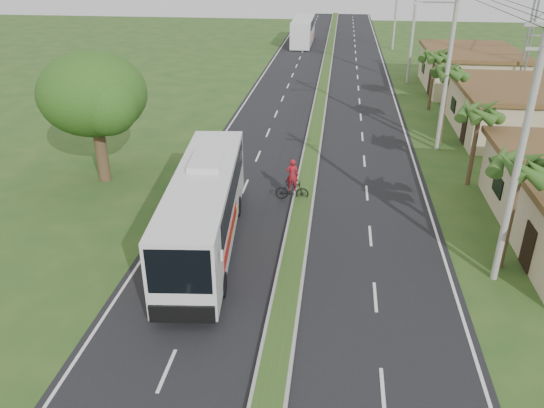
# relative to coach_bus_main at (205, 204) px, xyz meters

# --- Properties ---
(ground) EXTENTS (180.00, 180.00, 0.00)m
(ground) POSITION_rel_coach_bus_main_xyz_m (4.09, -3.09, -2.15)
(ground) COLOR #24491B
(ground) RESTS_ON ground
(road_asphalt) EXTENTS (14.00, 160.00, 0.02)m
(road_asphalt) POSITION_rel_coach_bus_main_xyz_m (4.09, 16.91, -2.14)
(road_asphalt) COLOR black
(road_asphalt) RESTS_ON ground
(median_strip) EXTENTS (1.20, 160.00, 0.18)m
(median_strip) POSITION_rel_coach_bus_main_xyz_m (4.09, 16.91, -2.05)
(median_strip) COLOR gray
(median_strip) RESTS_ON ground
(lane_edge_left) EXTENTS (0.12, 160.00, 0.01)m
(lane_edge_left) POSITION_rel_coach_bus_main_xyz_m (-2.61, 16.91, -2.15)
(lane_edge_left) COLOR silver
(lane_edge_left) RESTS_ON ground
(lane_edge_right) EXTENTS (0.12, 160.00, 0.01)m
(lane_edge_right) POSITION_rel_coach_bus_main_xyz_m (10.79, 16.91, -2.15)
(lane_edge_right) COLOR silver
(lane_edge_right) RESTS_ON ground
(shop_mid) EXTENTS (7.60, 10.60, 3.67)m
(shop_mid) POSITION_rel_coach_bus_main_xyz_m (18.09, 18.91, -0.30)
(shop_mid) COLOR tan
(shop_mid) RESTS_ON ground
(shop_far) EXTENTS (8.60, 11.60, 3.82)m
(shop_far) POSITION_rel_coach_bus_main_xyz_m (18.09, 32.91, -0.22)
(shop_far) COLOR tan
(shop_far) RESTS_ON ground
(palm_verge_a) EXTENTS (2.40, 2.40, 5.45)m
(palm_verge_a) POSITION_rel_coach_bus_main_xyz_m (13.09, -0.09, 2.59)
(palm_verge_a) COLOR #473321
(palm_verge_a) RESTS_ON ground
(palm_verge_b) EXTENTS (2.40, 2.40, 5.05)m
(palm_verge_b) POSITION_rel_coach_bus_main_xyz_m (13.49, 8.91, 2.20)
(palm_verge_b) COLOR #473321
(palm_verge_b) RESTS_ON ground
(palm_verge_c) EXTENTS (2.40, 2.40, 5.85)m
(palm_verge_c) POSITION_rel_coach_bus_main_xyz_m (12.89, 15.91, 2.97)
(palm_verge_c) COLOR #473321
(palm_verge_c) RESTS_ON ground
(palm_verge_d) EXTENTS (2.40, 2.40, 5.25)m
(palm_verge_d) POSITION_rel_coach_bus_main_xyz_m (13.39, 24.91, 2.40)
(palm_verge_d) COLOR #473321
(palm_verge_d) RESTS_ON ground
(shade_tree) EXTENTS (6.30, 6.00, 7.54)m
(shade_tree) POSITION_rel_coach_bus_main_xyz_m (-8.02, 6.93, 2.88)
(shade_tree) COLOR #473321
(shade_tree) RESTS_ON ground
(utility_pole_a) EXTENTS (1.60, 0.28, 11.00)m
(utility_pole_a) POSITION_rel_coach_bus_main_xyz_m (12.59, -1.09, 3.52)
(utility_pole_a) COLOR gray
(utility_pole_a) RESTS_ON ground
(utility_pole_b) EXTENTS (3.20, 0.28, 12.00)m
(utility_pole_b) POSITION_rel_coach_bus_main_xyz_m (12.56, 14.91, 4.10)
(utility_pole_b) COLOR gray
(utility_pole_b) RESTS_ON ground
(utility_pole_c) EXTENTS (1.60, 0.28, 11.00)m
(utility_pole_c) POSITION_rel_coach_bus_main_xyz_m (12.59, 34.91, 3.52)
(utility_pole_c) COLOR gray
(utility_pole_c) RESTS_ON ground
(utility_pole_d) EXTENTS (1.60, 0.28, 10.50)m
(utility_pole_d) POSITION_rel_coach_bus_main_xyz_m (12.59, 54.91, 3.27)
(utility_pole_d) COLOR gray
(utility_pole_d) RESTS_ON ground
(coach_bus_main) EXTENTS (3.71, 12.30, 3.91)m
(coach_bus_main) POSITION_rel_coach_bus_main_xyz_m (0.00, 0.00, 0.00)
(coach_bus_main) COLOR silver
(coach_bus_main) RESTS_ON ground
(coach_bus_far) EXTENTS (2.73, 12.23, 3.56)m
(coach_bus_far) POSITION_rel_coach_bus_main_xyz_m (0.15, 57.62, -0.13)
(coach_bus_far) COLOR silver
(coach_bus_far) RESTS_ON ground
(motorcyclist) EXTENTS (1.84, 0.55, 2.38)m
(motorcyclist) POSITION_rel_coach_bus_main_xyz_m (3.45, 5.53, -1.29)
(motorcyclist) COLOR black
(motorcyclist) RESTS_ON ground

